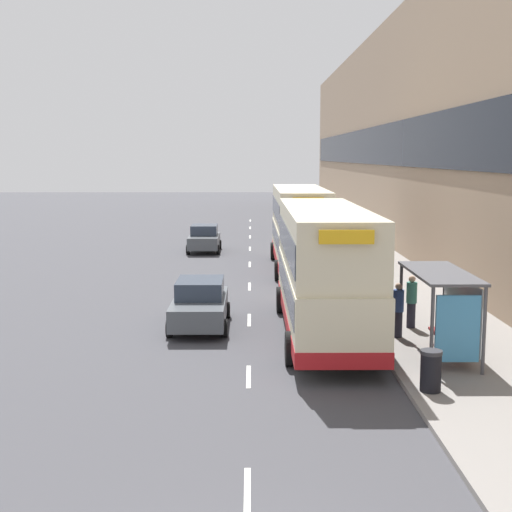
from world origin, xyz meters
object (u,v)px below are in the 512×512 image
pedestrian_at_shelter (398,309)px  car_0 (204,238)px  litter_bin (431,371)px  car_1 (200,304)px  double_decker_bus_ahead (300,227)px  bus_shelter (448,299)px  double_decker_bus_near (324,269)px  pedestrian_1 (411,301)px

pedestrian_at_shelter → car_0: bearing=109.3°
litter_bin → car_1: bearing=130.3°
double_decker_bus_ahead → litter_bin: 20.31m
bus_shelter → double_decker_bus_ahead: bearing=100.4°
double_decker_bus_near → pedestrian_at_shelter: (2.35, -0.63, -1.23)m
double_decker_bus_ahead → pedestrian_at_shelter: 14.99m
car_1 → pedestrian_1: (7.27, -0.74, 0.23)m
car_1 → litter_bin: (6.28, -7.39, -0.16)m
double_decker_bus_ahead → pedestrian_1: 13.86m
litter_bin → double_decker_bus_ahead: bearing=95.4°
double_decker_bus_near → pedestrian_1: size_ratio=5.97×
double_decker_bus_ahead → car_0: size_ratio=2.68×
pedestrian_1 → double_decker_bus_ahead: bearing=102.2°
double_decker_bus_near → pedestrian_1: (3.07, 0.64, -1.22)m
pedestrian_1 → car_0: bearing=112.2°
double_decker_bus_ahead → car_1: size_ratio=2.40×
car_0 → car_1: size_ratio=0.90×
bus_shelter → litter_bin: (-1.22, -3.02, -1.21)m
litter_bin → car_0: bearing=105.2°
car_1 → pedestrian_1: pedestrian_1 is taller
bus_shelter → double_decker_bus_near: bearing=137.8°
double_decker_bus_ahead → car_1: (-4.36, -12.76, -1.45)m
car_0 → litter_bin: car_0 is taller
pedestrian_at_shelter → litter_bin: pedestrian_at_shelter is taller
car_0 → double_decker_bus_ahead: bearing=127.6°
double_decker_bus_ahead → pedestrian_1: double_decker_bus_ahead is taller
bus_shelter → pedestrian_at_shelter: (-0.94, 2.36, -0.82)m
double_decker_bus_ahead → car_1: double_decker_bus_ahead is taller
car_1 → pedestrian_at_shelter: bearing=162.9°
pedestrian_1 → litter_bin: (-0.99, -6.65, -0.39)m
car_0 → car_1: car_0 is taller
car_1 → litter_bin: bearing=130.3°
car_1 → pedestrian_at_shelter: pedestrian_at_shelter is taller
pedestrian_1 → bus_shelter: bearing=-86.4°
double_decker_bus_ahead → pedestrian_at_shelter: (2.19, -14.77, -1.23)m
pedestrian_at_shelter → litter_bin: (-0.28, -5.38, -0.38)m
pedestrian_at_shelter → pedestrian_1: size_ratio=0.99×
bus_shelter → car_1: size_ratio=0.93×
double_decker_bus_near → double_decker_bus_ahead: (0.16, 14.14, 0.00)m
double_decker_bus_ahead → pedestrian_1: (2.91, -13.50, -1.22)m
double_decker_bus_near → car_0: 21.99m
bus_shelter → double_decker_bus_near: 4.47m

